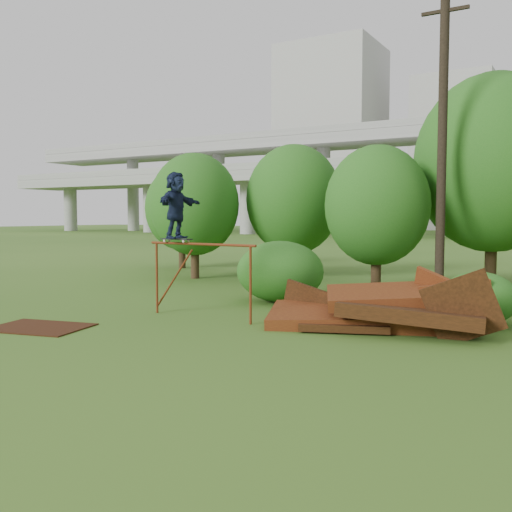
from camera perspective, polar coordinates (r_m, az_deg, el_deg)
The scene contains 16 objects.
ground at distance 11.53m, azimuth -1.59°, elevation -8.70°, with size 240.00×240.00×0.00m, color #2D5116.
scrap_pile at distance 13.42m, azimuth 11.93°, elevation -5.39°, with size 5.65×3.53×1.76m.
grind_rail at distance 14.15m, azimuth -5.53°, elevation -0.68°, with size 3.25×0.22×1.88m.
skateboard at distance 14.62m, azimuth -7.98°, elevation 1.68°, with size 0.89×0.28×0.09m.
skater at distance 14.61m, azimuth -8.01°, elevation 5.06°, with size 1.57×0.50×1.69m, color #151E3A.
flat_plate at distance 13.94m, azimuth -20.86°, elevation -6.68°, with size 2.13×1.52×0.03m, color black.
tree_0 at distance 23.31m, azimuth -6.16°, elevation 5.14°, with size 3.61×3.61×5.10m.
tree_1 at distance 23.77m, azimuth 3.80°, elevation 5.64°, with size 3.96×3.96×5.50m.
tree_2 at distance 19.40m, azimuth 12.00°, elevation 4.97°, with size 3.48×3.48×4.90m.
tree_3 at distance 21.62m, azimuth 22.65°, elevation 8.56°, with size 5.38×5.38×7.47m.
tree_6 at distance 28.13m, azimuth -7.44°, elevation 4.75°, with size 3.56×3.56×4.97m.
shrub_left at distance 16.87m, azimuth 2.42°, elevation -1.55°, with size 2.62×2.42×1.81m, color #1B5617.
shrub_right at distance 14.32m, azimuth 21.40°, elevation -3.95°, with size 1.76×1.61×1.24m, color #1B5617.
utility_pole at distance 18.59m, azimuth 18.12°, elevation 10.79°, with size 1.40×0.28×9.45m.
building_left at distance 114.40m, azimuth 7.54°, elevation 11.48°, with size 18.00×16.00×35.00m, color #9E9E99.
building_right at distance 114.27m, azimuth 19.30°, elevation 9.54°, with size 14.00×14.00×28.00m, color #9E9E99.
Camera 1 is at (5.94, -9.56, 2.54)m, focal length 40.00 mm.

